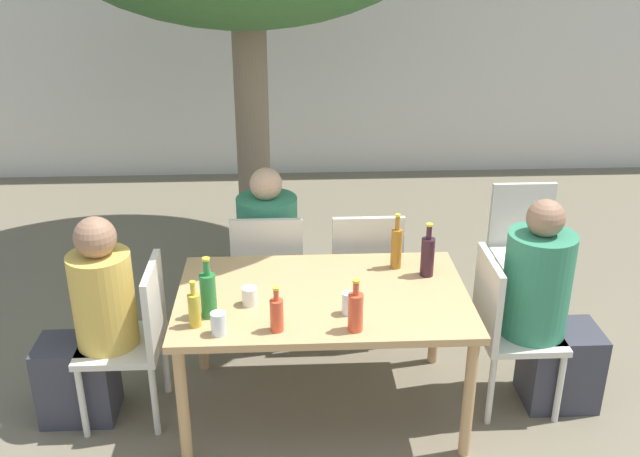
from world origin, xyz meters
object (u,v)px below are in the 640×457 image
Objects in this scene: patio_chair_3 at (365,268)px; drinking_glass_1 at (250,296)px; patio_chair_2 at (268,270)px; person_seated_1 at (547,316)px; dining_table_front at (323,306)px; wine_bottle_2 at (428,255)px; amber_bottle_1 at (396,247)px; patio_chair_4 at (524,243)px; drinking_glass_2 at (218,323)px; soda_bottle_3 at (277,314)px; person_seated_0 at (91,332)px; patio_chair_1 at (505,323)px; green_bottle_0 at (208,294)px; patio_chair_0 at (136,333)px; drinking_glass_0 at (348,303)px; person_seated_2 at (269,254)px; oil_cruet_4 at (194,309)px; soda_bottle_5 at (356,311)px.

patio_chair_3 is 9.56× the size of drinking_glass_1.
patio_chair_2 is 1.71m from person_seated_1.
wine_bottle_2 is at bearing 17.79° from dining_table_front.
wine_bottle_2 is 1.02m from drinking_glass_1.
person_seated_1 reaches higher than dining_table_front.
dining_table_front is 1.69× the size of patio_chair_2.
wine_bottle_2 is at bearing 73.61° from person_seated_1.
patio_chair_2 is at bearing 113.43° from dining_table_front.
amber_bottle_1 reaches higher than dining_table_front.
wine_bottle_2 reaches higher than patio_chair_4.
soda_bottle_3 is at bearing 3.93° from drinking_glass_2.
patio_chair_1 is at bearing 90.00° from person_seated_0.
green_bottle_0 is (-0.27, -0.92, 0.34)m from patio_chair_2.
patio_chair_0 is 7.79× the size of drinking_glass_0.
drinking_glass_1 is (-0.07, -1.05, 0.26)m from person_seated_2.
oil_cruet_4 reaches higher than patio_chair_3.
person_seated_2 is 1.35m from soda_bottle_3.
drinking_glass_1 is at bearing 93.31° from person_seated_1.
person_seated_1 reaches higher than person_seated_0.
patio_chair_0 is 2.79× the size of amber_bottle_1.
person_seated_2 is 12.01× the size of drinking_glass_1.
amber_bottle_1 is (0.12, -0.42, 0.34)m from patio_chair_3.
patio_chair_3 is at bearing 118.50° from patio_chair_0.
patio_chair_1 is 3.76× the size of oil_cruet_4.
soda_bottle_3 is at bearing -8.92° from oil_cruet_4.
soda_bottle_3 is 2.05× the size of drinking_glass_2.
oil_cruet_4 reaches higher than patio_chair_4.
soda_bottle_5 is (0.45, -1.09, 0.32)m from patio_chair_2.
patio_chair_0 is at bearing 53.74° from person_seated_2.
dining_table_front is 4.72× the size of amber_bottle_1.
dining_table_front is 0.79m from patio_chair_2.
patio_chair_4 is at bearing -22.66° from patio_chair_1.
patio_chair_2 is at bearing 71.87° from oil_cruet_4.
soda_bottle_3 is 0.38m from soda_bottle_5.
patio_chair_1 is 3.90× the size of soda_bottle_3.
green_bottle_0 reaches higher than patio_chair_3.
oil_cruet_4 is (-0.06, -0.09, -0.03)m from green_bottle_0.
person_seated_1 is 3.99× the size of wine_bottle_2.
person_seated_0 is 1.11m from soda_bottle_3.
person_seated_2 is 3.69× the size of wine_bottle_2.
person_seated_0 is at bearing 160.51° from soda_bottle_3.
patio_chair_2 is 1.22m from soda_bottle_5.
person_seated_1 reaches higher than patio_chair_0.
green_bottle_0 is (-0.58, -0.20, 0.20)m from dining_table_front.
patio_chair_1 is at bearing 90.00° from person_seated_1.
green_bottle_0 reaches higher than patio_chair_2.
patio_chair_3 is 0.77× the size of person_seated_0.
patio_chair_1 is at bearing -27.21° from amber_bottle_1.
soda_bottle_5 is at bearing 0.36° from drinking_glass_2.
person_seated_1 is at bearing -101.10° from patio_chair_4.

